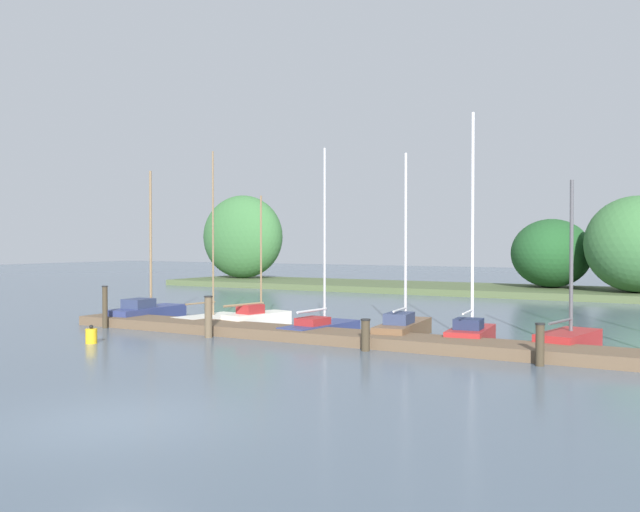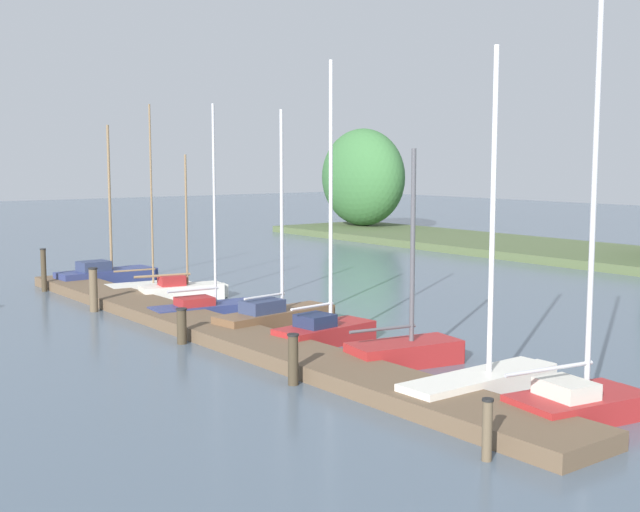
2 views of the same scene
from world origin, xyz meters
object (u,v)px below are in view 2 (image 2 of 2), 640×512
at_px(sailboat_0, 108,274).
at_px(sailboat_2, 184,290).
at_px(mooring_piling_3, 293,359).
at_px(mooring_piling_1, 93,290).
at_px(sailboat_6, 409,350).
at_px(sailboat_7, 485,378).
at_px(sailboat_1, 151,286).
at_px(mooring_piling_0, 44,270).
at_px(sailboat_4, 278,316).
at_px(sailboat_8, 581,396).
at_px(sailboat_3, 211,306).
at_px(mooring_piling_4, 487,429).
at_px(sailboat_5, 327,328).
at_px(mooring_piling_2, 182,326).

bearing_deg(sailboat_0, sailboat_2, -85.53).
relative_size(sailboat_2, mooring_piling_3, 4.47).
bearing_deg(mooring_piling_1, sailboat_6, 16.39).
distance_m(sailboat_0, sailboat_6, 16.56).
xyz_separation_m(sailboat_0, sailboat_7, (19.44, -0.02, -0.02)).
bearing_deg(sailboat_1, mooring_piling_0, 145.75).
xyz_separation_m(sailboat_0, sailboat_4, (11.20, 0.41, -0.01)).
bearing_deg(mooring_piling_3, sailboat_4, 148.77).
height_order(sailboat_8, mooring_piling_1, sailboat_8).
xyz_separation_m(sailboat_7, mooring_piling_3, (-3.09, -2.69, 0.20)).
distance_m(sailboat_3, mooring_piling_4, 13.93).
bearing_deg(mooring_piling_0, mooring_piling_1, -1.61).
bearing_deg(sailboat_3, sailboat_0, 94.82).
xyz_separation_m(sailboat_3, sailboat_7, (11.12, 0.12, 0.07)).
relative_size(sailboat_3, sailboat_5, 0.88).
distance_m(sailboat_8, mooring_piling_4, 3.15).
bearing_deg(mooring_piling_4, sailboat_7, 131.76).
height_order(sailboat_8, mooring_piling_0, sailboat_8).
distance_m(sailboat_5, mooring_piling_2, 3.86).
height_order(sailboat_2, sailboat_7, sailboat_7).
bearing_deg(sailboat_3, sailboat_7, -83.52).
relative_size(sailboat_2, sailboat_7, 0.71).
xyz_separation_m(sailboat_1, sailboat_8, (18.58, -0.16, 0.17)).
height_order(mooring_piling_1, mooring_piling_4, mooring_piling_1).
height_order(sailboat_3, mooring_piling_3, sailboat_3).
bearing_deg(mooring_piling_3, sailboat_7, 41.11).
relative_size(sailboat_1, mooring_piling_3, 6.06).
bearing_deg(sailboat_4, sailboat_5, -96.99).
relative_size(sailboat_2, mooring_piling_0, 3.15).
bearing_deg(mooring_piling_0, mooring_piling_2, -0.60).
xyz_separation_m(sailboat_7, sailboat_8, (2.12, 0.28, 0.05)).
distance_m(sailboat_7, mooring_piling_4, 3.81).
height_order(sailboat_1, sailboat_5, sailboat_5).
bearing_deg(mooring_piling_4, mooring_piling_0, 179.33).
xyz_separation_m(sailboat_8, mooring_piling_4, (0.42, -3.12, 0.10)).
bearing_deg(mooring_piling_0, sailboat_1, 48.31).
bearing_deg(sailboat_7, sailboat_4, 86.95).
bearing_deg(sailboat_5, sailboat_8, -96.94).
bearing_deg(sailboat_7, sailboat_0, 89.89).
xyz_separation_m(sailboat_5, mooring_piling_2, (-2.26, -3.12, 0.06)).
height_order(sailboat_2, mooring_piling_4, sailboat_2).
bearing_deg(mooring_piling_2, sailboat_5, 54.11).
relative_size(sailboat_1, sailboat_7, 0.96).
distance_m(sailboat_7, sailboat_8, 2.14).
bearing_deg(sailboat_8, sailboat_4, 98.68).
relative_size(sailboat_0, mooring_piling_2, 6.46).
xyz_separation_m(sailboat_1, sailboat_4, (8.21, -0.01, 0.14)).
height_order(sailboat_6, mooring_piling_1, sailboat_6).
height_order(sailboat_3, sailboat_7, sailboat_7).
distance_m(sailboat_8, mooring_piling_1, 16.48).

